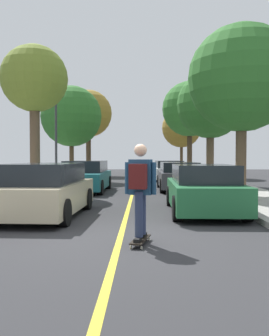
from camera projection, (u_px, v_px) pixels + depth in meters
ground at (120, 240)px, 7.09m from camera, size 80.00×80.00×0.00m
center_line at (128, 210)px, 11.09m from camera, size 0.12×39.20×0.01m
parked_car_left_nearest at (44, 190)px, 9.79m from camera, size 2.10×4.24×1.42m
parked_car_left_near at (86, 176)px, 16.93m from camera, size 2.04×4.53×1.41m
parked_car_right_nearest at (203, 189)px, 10.50m from camera, size 1.99×4.36×1.37m
parked_car_right_near at (179, 176)px, 17.61m from camera, size 1.96×4.36×1.33m
parked_car_right_far at (169, 171)px, 24.54m from camera, size 2.07×4.43×1.33m
street_tree_left_nearest at (34, 80)px, 15.66m from camera, size 2.84×2.84×6.21m
street_tree_left_near at (71, 116)px, 23.80m from camera, size 3.91×3.91×6.03m
street_tree_left_far at (88, 114)px, 31.23m from camera, size 3.99×3.99×7.12m
street_tree_right_nearest at (242, 79)px, 13.85m from camera, size 4.03×4.03×6.42m
street_tree_right_near at (210, 105)px, 20.24m from camera, size 3.69×3.69×6.16m
street_tree_right_far at (190, 109)px, 29.10m from camera, size 4.35×4.35×7.41m
street_tree_right_farthest at (182, 128)px, 35.24m from camera, size 3.74×3.74×6.09m
fire_hydrant at (237, 189)px, 12.61m from camera, size 0.20×0.20×0.70m
streetlamp at (56, 131)px, 18.54m from camera, size 0.36×0.24×4.74m
skateboard at (140, 240)px, 6.69m from camera, size 0.39×0.87×0.10m
skateboarder at (140, 185)px, 6.63m from camera, size 0.59×0.71×1.72m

